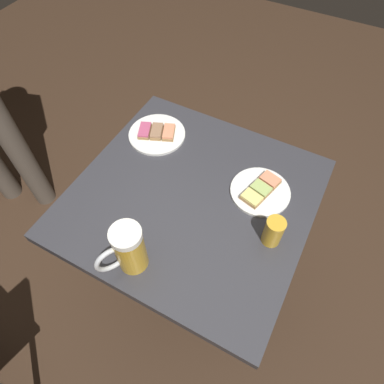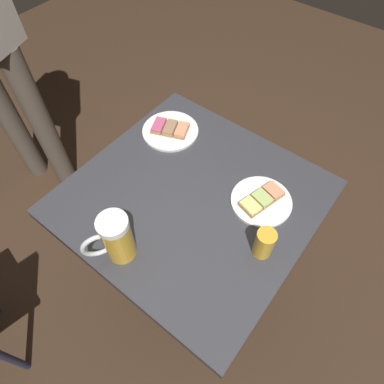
{
  "view_description": "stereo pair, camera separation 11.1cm",
  "coord_description": "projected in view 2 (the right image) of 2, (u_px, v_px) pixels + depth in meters",
  "views": [
    {
      "loc": [
        0.57,
        0.3,
        1.68
      ],
      "look_at": [
        0.0,
        0.0,
        0.78
      ],
      "focal_mm": 31.59,
      "sensor_mm": 36.0,
      "label": 1
    },
    {
      "loc": [
        0.51,
        0.4,
        1.68
      ],
      "look_at": [
        0.0,
        0.0,
        0.78
      ],
      "focal_mm": 31.59,
      "sensor_mm": 36.0,
      "label": 2
    }
  ],
  "objects": [
    {
      "name": "ground_plane",
      "position": [
        192.0,
        279.0,
        1.74
      ],
      "size": [
        6.0,
        6.0,
        0.0
      ],
      "primitive_type": "plane",
      "color": "#382619"
    },
    {
      "name": "cafe_table",
      "position": [
        192.0,
        220.0,
        1.26
      ],
      "size": [
        0.76,
        0.77,
        0.76
      ],
      "color": "black",
      "rests_on": "ground_plane"
    },
    {
      "name": "plate_near",
      "position": [
        261.0,
        200.0,
        1.1
      ],
      "size": [
        0.2,
        0.2,
        0.03
      ],
      "color": "white",
      "rests_on": "cafe_table"
    },
    {
      "name": "plate_far",
      "position": [
        170.0,
        130.0,
        1.29
      ],
      "size": [
        0.22,
        0.22,
        0.03
      ],
      "color": "white",
      "rests_on": "cafe_table"
    },
    {
      "name": "beer_mug",
      "position": [
        116.0,
        238.0,
        0.94
      ],
      "size": [
        0.14,
        0.1,
        0.17
      ],
      "color": "gold",
      "rests_on": "cafe_table"
    },
    {
      "name": "beer_glass_small",
      "position": [
        264.0,
        243.0,
        0.97
      ],
      "size": [
        0.06,
        0.06,
        0.1
      ],
      "primitive_type": "cylinder",
      "color": "gold",
      "rests_on": "cafe_table"
    }
  ]
}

